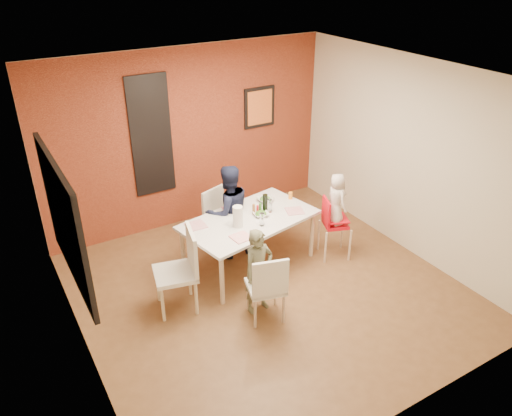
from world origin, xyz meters
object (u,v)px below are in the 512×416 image
paper_towel_roll (238,217)px  child_near (259,271)px  wine_bottle (265,203)px  dining_table (249,223)px  child_far (228,212)px  chair_far (219,216)px  toddler (336,199)px  chair_left (182,266)px  high_chair (333,222)px  chair_near (268,285)px

paper_towel_roll → child_near: bearing=-101.1°
child_near → wine_bottle: (0.65, 0.91, 0.32)m
dining_table → child_far: child_far is taller
chair_far → wine_bottle: wine_bottle is taller
child_near → paper_towel_roll: 0.84m
wine_bottle → paper_towel_roll: bearing=-163.0°
toddler → wine_bottle: bearing=67.5°
toddler → wine_bottle: (-0.86, 0.44, -0.03)m
chair_left → chair_far: bearing=148.1°
chair_far → child_near: bearing=-119.4°
dining_table → chair_far: size_ratio=2.12×
high_chair → child_far: child_far is taller
paper_towel_roll → chair_far: bearing=82.5°
child_far → dining_table: bearing=106.1°
chair_near → paper_towel_roll: paper_towel_roll is taller
toddler → high_chair: bearing=56.2°
chair_left → paper_towel_roll: 0.97m
child_near → paper_towel_roll: size_ratio=3.83×
wine_bottle → chair_near: bearing=-120.3°
chair_left → high_chair: 2.23m
high_chair → child_near: size_ratio=0.82×
high_chair → child_far: bearing=78.7°
high_chair → toddler: toddler is taller
dining_table → wine_bottle: 0.34m
dining_table → chair_far: chair_far is taller
dining_table → chair_near: bearing=-109.9°
high_chair → wine_bottle: wine_bottle is taller
toddler → dining_table: bearing=75.5°
chair_left → child_far: (1.01, 0.75, 0.09)m
chair_near → toddler: toddler is taller
child_far → chair_left: bearing=38.1°
high_chair → paper_towel_roll: bearing=99.7°
wine_bottle → chair_left: bearing=-163.7°
chair_near → wine_bottle: (0.67, 1.15, 0.36)m
child_near → chair_far: bearing=73.1°
dining_table → wine_bottle: (0.27, 0.05, 0.20)m
toddler → wine_bottle: 0.96m
chair_near → chair_left: (-0.72, 0.74, 0.08)m
chair_near → high_chair: chair_near is taller
chair_left → toddler: 2.27m
chair_near → chair_far: bearing=-82.7°
chair_near → toddler: size_ratio=1.23×
wine_bottle → paper_towel_roll: size_ratio=0.92×
dining_table → chair_far: (-0.13, 0.63, -0.16)m
dining_table → chair_far: bearing=101.7°
dining_table → child_far: size_ratio=1.41×
toddler → chair_near: bearing=119.5°
chair_near → wine_bottle: 1.38m
dining_table → chair_left: bearing=-162.1°
child_near → chair_near: bearing=-102.9°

